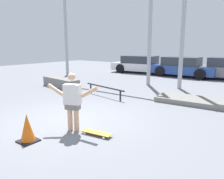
{
  "coord_description": "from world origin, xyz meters",
  "views": [
    {
      "loc": [
        4.55,
        -4.09,
        2.12
      ],
      "look_at": [
        0.26,
        1.64,
        0.66
      ],
      "focal_mm": 35.0,
      "sensor_mm": 36.0,
      "label": 1
    }
  ],
  "objects_px": {
    "grind_box": "(61,83)",
    "parked_car_white": "(141,65)",
    "skateboard": "(96,133)",
    "traffic_cone": "(27,128)",
    "parked_car_blue": "(183,67)",
    "manual_pad": "(191,100)",
    "skateboarder": "(73,100)",
    "grind_rail": "(104,88)"
  },
  "relations": [
    {
      "from": "manual_pad",
      "to": "grind_rail",
      "type": "distance_m",
      "value": 3.47
    },
    {
      "from": "skateboard",
      "to": "parked_car_white",
      "type": "xyz_separation_m",
      "value": [
        -5.1,
        11.22,
        0.57
      ]
    },
    {
      "from": "skateboarder",
      "to": "manual_pad",
      "type": "distance_m",
      "value": 4.83
    },
    {
      "from": "skateboarder",
      "to": "parked_car_blue",
      "type": "xyz_separation_m",
      "value": [
        -1.15,
        11.24,
        -0.15
      ]
    },
    {
      "from": "grind_rail",
      "to": "parked_car_blue",
      "type": "relative_size",
      "value": 0.54
    },
    {
      "from": "skateboard",
      "to": "traffic_cone",
      "type": "height_order",
      "value": "traffic_cone"
    },
    {
      "from": "grind_box",
      "to": "parked_car_blue",
      "type": "bearing_deg",
      "value": 64.99
    },
    {
      "from": "skateboarder",
      "to": "traffic_cone",
      "type": "height_order",
      "value": "skateboarder"
    },
    {
      "from": "manual_pad",
      "to": "traffic_cone",
      "type": "bearing_deg",
      "value": -108.57
    },
    {
      "from": "skateboard",
      "to": "grind_box",
      "type": "distance_m",
      "value": 6.41
    },
    {
      "from": "manual_pad",
      "to": "grind_box",
      "type": "bearing_deg",
      "value": -171.47
    },
    {
      "from": "manual_pad",
      "to": "traffic_cone",
      "type": "xyz_separation_m",
      "value": [
        -1.88,
        -5.59,
        0.22
      ]
    },
    {
      "from": "grind_box",
      "to": "parked_car_white",
      "type": "bearing_deg",
      "value": 87.9
    },
    {
      "from": "skateboarder",
      "to": "parked_car_blue",
      "type": "distance_m",
      "value": 11.3
    },
    {
      "from": "parked_car_blue",
      "to": "traffic_cone",
      "type": "distance_m",
      "value": 12.34
    },
    {
      "from": "parked_car_white",
      "to": "traffic_cone",
      "type": "height_order",
      "value": "parked_car_white"
    },
    {
      "from": "grind_box",
      "to": "traffic_cone",
      "type": "height_order",
      "value": "traffic_cone"
    },
    {
      "from": "skateboarder",
      "to": "grind_rail",
      "type": "xyz_separation_m",
      "value": [
        -1.73,
        3.4,
        -0.46
      ]
    },
    {
      "from": "skateboarder",
      "to": "grind_rail",
      "type": "distance_m",
      "value": 3.84
    },
    {
      "from": "skateboarder",
      "to": "parked_car_white",
      "type": "distance_m",
      "value": 12.18
    },
    {
      "from": "manual_pad",
      "to": "traffic_cone",
      "type": "distance_m",
      "value": 5.9
    },
    {
      "from": "skateboard",
      "to": "traffic_cone",
      "type": "bearing_deg",
      "value": -137.84
    },
    {
      "from": "parked_car_white",
      "to": "parked_car_blue",
      "type": "xyz_separation_m",
      "value": [
        3.29,
        -0.1,
        0.01
      ]
    },
    {
      "from": "skateboarder",
      "to": "grind_box",
      "type": "xyz_separation_m",
      "value": [
        -4.72,
        3.59,
        -0.56
      ]
    },
    {
      "from": "traffic_cone",
      "to": "parked_car_blue",
      "type": "bearing_deg",
      "value": 93.78
    },
    {
      "from": "skateboard",
      "to": "grind_rail",
      "type": "xyz_separation_m",
      "value": [
        -2.39,
        3.28,
        0.27
      ]
    },
    {
      "from": "grind_box",
      "to": "parked_car_white",
      "type": "relative_size",
      "value": 0.5
    },
    {
      "from": "skateboarder",
      "to": "grind_box",
      "type": "bearing_deg",
      "value": 121.95
    },
    {
      "from": "skateboard",
      "to": "traffic_cone",
      "type": "relative_size",
      "value": 1.25
    },
    {
      "from": "grind_box",
      "to": "skateboard",
      "type": "bearing_deg",
      "value": -32.84
    },
    {
      "from": "parked_car_blue",
      "to": "traffic_cone",
      "type": "bearing_deg",
      "value": -86.07
    },
    {
      "from": "parked_car_white",
      "to": "traffic_cone",
      "type": "bearing_deg",
      "value": -77.53
    },
    {
      "from": "skateboarder",
      "to": "parked_car_blue",
      "type": "bearing_deg",
      "value": 75.02
    },
    {
      "from": "skateboard",
      "to": "skateboarder",
      "type": "bearing_deg",
      "value": -177.81
    },
    {
      "from": "parked_car_blue",
      "to": "traffic_cone",
      "type": "xyz_separation_m",
      "value": [
        0.81,
        -12.31,
        -0.33
      ]
    },
    {
      "from": "skateboard",
      "to": "grind_box",
      "type": "bearing_deg",
      "value": 139.49
    },
    {
      "from": "traffic_cone",
      "to": "skateboard",
      "type": "bearing_deg",
      "value": 49.84
    },
    {
      "from": "parked_car_white",
      "to": "parked_car_blue",
      "type": "relative_size",
      "value": 1.11
    },
    {
      "from": "grind_box",
      "to": "parked_car_white",
      "type": "height_order",
      "value": "parked_car_white"
    },
    {
      "from": "parked_car_white",
      "to": "traffic_cone",
      "type": "xyz_separation_m",
      "value": [
        4.1,
        -12.4,
        -0.33
      ]
    },
    {
      "from": "skateboarder",
      "to": "traffic_cone",
      "type": "distance_m",
      "value": 1.22
    },
    {
      "from": "skateboarder",
      "to": "skateboard",
      "type": "relative_size",
      "value": 1.83
    }
  ]
}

